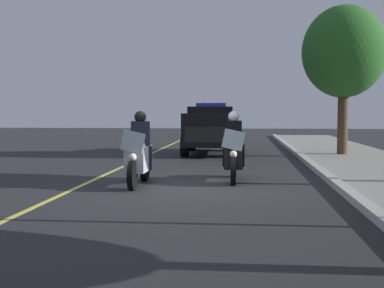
# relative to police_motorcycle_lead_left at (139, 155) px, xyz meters

# --- Properties ---
(ground_plane) EXTENTS (80.00, 80.00, 0.00)m
(ground_plane) POSITION_rel_police_motorcycle_lead_left_xyz_m (0.26, 1.13, -0.70)
(ground_plane) COLOR #28282B
(curb_strip) EXTENTS (48.00, 0.24, 0.15)m
(curb_strip) POSITION_rel_police_motorcycle_lead_left_xyz_m (0.26, 4.50, -0.62)
(curb_strip) COLOR #B7B5AD
(curb_strip) RESTS_ON ground
(lane_stripe_center) EXTENTS (48.00, 0.12, 0.01)m
(lane_stripe_center) POSITION_rel_police_motorcycle_lead_left_xyz_m (0.26, -1.31, -0.70)
(lane_stripe_center) COLOR #E0D14C
(lane_stripe_center) RESTS_ON ground
(police_motorcycle_lead_left) EXTENTS (2.14, 0.56, 1.72)m
(police_motorcycle_lead_left) POSITION_rel_police_motorcycle_lead_left_xyz_m (0.00, 0.00, 0.00)
(police_motorcycle_lead_left) COLOR black
(police_motorcycle_lead_left) RESTS_ON ground
(police_motorcycle_lead_right) EXTENTS (2.14, 0.56, 1.72)m
(police_motorcycle_lead_right) POSITION_rel_police_motorcycle_lead_left_xyz_m (-0.96, 2.16, 0.00)
(police_motorcycle_lead_right) COLOR black
(police_motorcycle_lead_right) RESTS_ON ground
(police_suv) EXTENTS (4.93, 2.12, 2.05)m
(police_suv) POSITION_rel_police_motorcycle_lead_left_xyz_m (-9.02, 1.09, 0.37)
(police_suv) COLOR black
(police_suv) RESTS_ON ground
(tree_far_back) EXTENTS (3.12, 3.12, 5.57)m
(tree_far_back) POSITION_rel_police_motorcycle_lead_left_xyz_m (-8.14, 6.13, 3.22)
(tree_far_back) COLOR #4C3823
(tree_far_back) RESTS_ON sidewalk_strip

